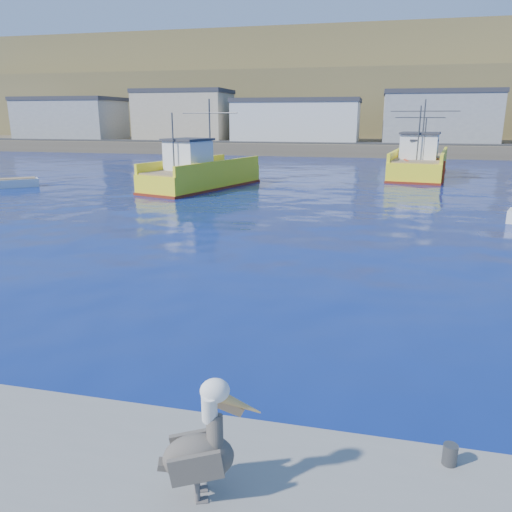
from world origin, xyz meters
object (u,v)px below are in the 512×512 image
(trawler_yellow_b, at_px, (419,164))
(skiff_left, at_px, (11,184))
(pelican, at_px, (202,448))
(boat_orange, at_px, (418,166))
(trawler_yellow_a, at_px, (200,174))

(trawler_yellow_b, bearing_deg, skiff_left, -154.44)
(trawler_yellow_b, distance_m, pelican, 42.03)
(trawler_yellow_b, relative_size, boat_orange, 1.58)
(skiff_left, xyz_separation_m, pelican, (24.60, -27.21, 0.93))
(skiff_left, bearing_deg, trawler_yellow_a, 11.39)
(pelican, bearing_deg, trawler_yellow_b, 82.33)
(trawler_yellow_a, bearing_deg, trawler_yellow_b, 35.59)
(trawler_yellow_a, height_order, pelican, trawler_yellow_a)
(pelican, bearing_deg, boat_orange, 82.34)
(skiff_left, height_order, pelican, pelican)
(trawler_yellow_b, bearing_deg, boat_orange, -98.10)
(trawler_yellow_b, bearing_deg, pelican, -97.67)
(boat_orange, height_order, skiff_left, boat_orange)
(trawler_yellow_a, bearing_deg, boat_orange, 33.55)
(boat_orange, relative_size, pelican, 5.06)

